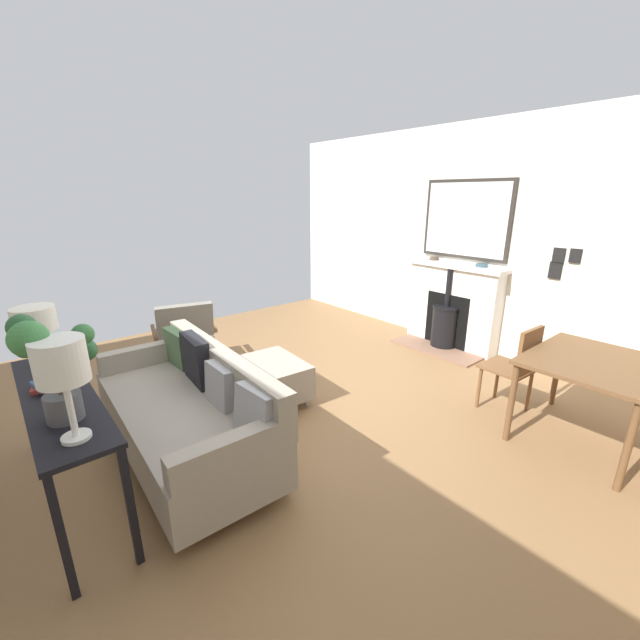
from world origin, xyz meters
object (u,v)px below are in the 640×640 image
potted_plant (54,357)px  dining_table (593,371)px  mantel_bowl_far (482,265)px  table_lamp_far_end (61,365)px  dining_chair_near_fireplace (517,363)px  mantel_bowl_near (434,258)px  armchair_accent (185,331)px  console_table (61,408)px  sofa (190,411)px  ottoman (271,378)px  fireplace (451,310)px  table_lamp_near_end (34,321)px  book_stack (54,383)px

potted_plant → dining_table: 3.72m
mantel_bowl_far → dining_table: size_ratio=0.14×
table_lamp_far_end → dining_chair_near_fireplace: (-3.33, 0.74, -0.69)m
mantel_bowl_near → mantel_bowl_far: 0.68m
mantel_bowl_far → armchair_accent: mantel_bowl_far is taller
mantel_bowl_far → console_table: 4.49m
potted_plant → dining_chair_near_fireplace: 3.54m
dining_chair_near_fireplace → table_lamp_far_end: bearing=-12.5°
sofa → ottoman: size_ratio=2.65×
sofa → console_table: (0.80, 0.00, 0.32)m
fireplace → potted_plant: bearing=5.2°
dining_chair_near_fireplace → fireplace: bearing=-128.2°
table_lamp_far_end → potted_plant: (0.01, -0.23, -0.04)m
dining_table → dining_chair_near_fireplace: dining_chair_near_fireplace is taller
ottoman → armchair_accent: size_ratio=0.89×
potted_plant → dining_chair_near_fireplace: size_ratio=0.72×
dining_chair_near_fireplace → mantel_bowl_near: bearing=-123.0°
table_lamp_far_end → armchair_accent: bearing=-123.0°
mantel_bowl_near → dining_chair_near_fireplace: size_ratio=0.15×
mantel_bowl_far → dining_table: bearing=55.5°
mantel_bowl_near → ottoman: bearing=2.2°
table_lamp_near_end → potted_plant: bearing=89.7°
fireplace → dining_table: fireplace is taller
table_lamp_near_end → potted_plant: 0.98m
table_lamp_near_end → potted_plant: potted_plant is taller
fireplace → table_lamp_far_end: 4.51m
sofa → ottoman: bearing=-163.6°
mantel_bowl_near → book_stack: mantel_bowl_near is taller
mantel_bowl_far → table_lamp_near_end: bearing=-11.5°
mantel_bowl_near → armchair_accent: (3.04, -1.19, -0.68)m
fireplace → table_lamp_far_end: bearing=8.2°
dining_table → book_stack: bearing=-31.7°
console_table → dining_table: (-3.34, 1.93, -0.05)m
sofa → console_table: bearing=0.1°
table_lamp_far_end → dining_chair_near_fireplace: size_ratio=0.63×
dining_chair_near_fireplace → ottoman: bearing=-45.5°
table_lamp_far_end → dining_table: size_ratio=0.52×
sofa → table_lamp_far_end: size_ratio=3.63×
dining_table → mantel_bowl_near: bearing=-115.8°
mantel_bowl_near → console_table: 4.49m
mantel_bowl_near → table_lamp_far_end: table_lamp_far_end is taller
table_lamp_far_end → potted_plant: 0.24m
armchair_accent → table_lamp_near_end: (1.41, 0.96, 0.65)m
mantel_bowl_far → table_lamp_far_end: size_ratio=0.27×
mantel_bowl_far → ottoman: bearing=-12.0°
mantel_bowl_far → dining_chair_near_fireplace: size_ratio=0.17×
ottoman → armchair_accent: armchair_accent is taller
table_lamp_near_end → sofa: bearing=143.0°
table_lamp_near_end → table_lamp_far_end: size_ratio=0.80×
fireplace → book_stack: 4.42m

